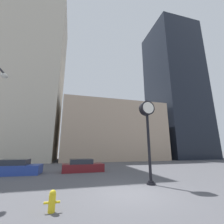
% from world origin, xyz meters
% --- Properties ---
extents(ground_plane, '(200.00, 200.00, 0.00)m').
position_xyz_m(ground_plane, '(0.00, 0.00, 0.00)').
color(ground_plane, '#515156').
extents(building_tall_tower, '(14.80, 12.00, 32.33)m').
position_xyz_m(building_tall_tower, '(-13.14, 24.00, 16.16)').
color(building_tall_tower, '#BCB29E').
rests_on(building_tall_tower, ground_plane).
extents(building_storefront_row, '(20.29, 12.00, 11.35)m').
position_xyz_m(building_storefront_row, '(5.42, 24.00, 5.67)').
color(building_storefront_row, tan).
rests_on(building_storefront_row, ground_plane).
extents(building_glass_modern, '(11.06, 12.00, 35.37)m').
position_xyz_m(building_glass_modern, '(22.57, 24.00, 17.68)').
color(building_glass_modern, black).
rests_on(building_glass_modern, ground_plane).
extents(street_clock, '(0.98, 0.55, 5.51)m').
position_xyz_m(street_clock, '(1.92, 1.54, 3.97)').
color(street_clock, black).
rests_on(street_clock, ground_plane).
extents(car_blue, '(4.09, 2.02, 1.27)m').
position_xyz_m(car_blue, '(-7.53, 7.92, 0.54)').
color(car_blue, '#28429E').
rests_on(car_blue, ground_plane).
extents(car_maroon, '(4.01, 1.91, 1.20)m').
position_xyz_m(car_maroon, '(-1.79, 8.22, 0.51)').
color(car_maroon, maroon).
rests_on(car_maroon, ground_plane).
extents(fire_hydrant_near, '(0.55, 0.24, 0.73)m').
position_xyz_m(fire_hydrant_near, '(-3.57, -1.31, 0.37)').
color(fire_hydrant_near, yellow).
rests_on(fire_hydrant_near, ground_plane).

